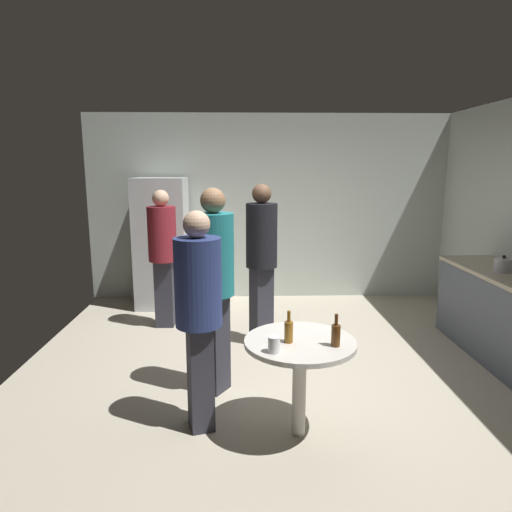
# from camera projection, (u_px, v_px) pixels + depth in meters

# --- Properties ---
(ground_plane) EXTENTS (5.20, 5.20, 0.10)m
(ground_plane) POSITION_uv_depth(u_px,v_px,m) (284.00, 376.00, 4.37)
(ground_plane) COLOR #B2A893
(wall_back) EXTENTS (5.32, 0.06, 2.70)m
(wall_back) POSITION_uv_depth(u_px,v_px,m) (269.00, 208.00, 6.68)
(wall_back) COLOR beige
(wall_back) RESTS_ON ground_plane
(refrigerator) EXTENTS (0.70, 0.68, 1.80)m
(refrigerator) POSITION_uv_depth(u_px,v_px,m) (162.00, 243.00, 6.30)
(refrigerator) COLOR silver
(refrigerator) RESTS_ON ground_plane
(kitchen_counter) EXTENTS (0.64, 1.89, 0.90)m
(kitchen_counter) POSITION_uv_depth(u_px,v_px,m) (506.00, 317.00, 4.58)
(kitchen_counter) COLOR #4C515B
(kitchen_counter) RESTS_ON ground_plane
(kettle) EXTENTS (0.24, 0.17, 0.18)m
(kettle) POSITION_uv_depth(u_px,v_px,m) (503.00, 265.00, 4.54)
(kettle) COLOR #B2B2B7
(kettle) RESTS_ON kitchen_counter
(foreground_table) EXTENTS (0.80, 0.80, 0.73)m
(foreground_table) POSITION_uv_depth(u_px,v_px,m) (300.00, 354.00, 3.22)
(foreground_table) COLOR beige
(foreground_table) RESTS_ON ground_plane
(beer_bottle_amber) EXTENTS (0.06, 0.06, 0.23)m
(beer_bottle_amber) POSITION_uv_depth(u_px,v_px,m) (289.00, 331.00, 3.15)
(beer_bottle_amber) COLOR #8C5919
(beer_bottle_amber) RESTS_ON foreground_table
(beer_bottle_brown) EXTENTS (0.06, 0.06, 0.23)m
(beer_bottle_brown) POSITION_uv_depth(u_px,v_px,m) (336.00, 334.00, 3.08)
(beer_bottle_brown) COLOR #593314
(beer_bottle_brown) RESTS_ON foreground_table
(plastic_cup_white) EXTENTS (0.08, 0.08, 0.11)m
(plastic_cup_white) POSITION_uv_depth(u_px,v_px,m) (274.00, 345.00, 2.98)
(plastic_cup_white) COLOR white
(plastic_cup_white) RESTS_ON foreground_table
(person_in_teal_shirt) EXTENTS (0.47, 0.47, 1.78)m
(person_in_teal_shirt) POSITION_uv_depth(u_px,v_px,m) (214.00, 275.00, 3.81)
(person_in_teal_shirt) COLOR #2D2D38
(person_in_teal_shirt) RESTS_ON ground_plane
(person_in_maroon_shirt) EXTENTS (0.34, 0.34, 1.68)m
(person_in_maroon_shirt) POSITION_uv_depth(u_px,v_px,m) (163.00, 248.00, 5.43)
(person_in_maroon_shirt) COLOR #2D2D38
(person_in_maroon_shirt) RESTS_ON ground_plane
(person_in_black_shirt) EXTENTS (0.47, 0.47, 1.77)m
(person_in_black_shirt) POSITION_uv_depth(u_px,v_px,m) (262.00, 252.00, 4.90)
(person_in_black_shirt) COLOR #2D2D38
(person_in_black_shirt) RESTS_ON ground_plane
(person_in_navy_shirt) EXTENTS (0.42, 0.42, 1.65)m
(person_in_navy_shirt) POSITION_uv_depth(u_px,v_px,m) (199.00, 305.00, 3.26)
(person_in_navy_shirt) COLOR #2D2D38
(person_in_navy_shirt) RESTS_ON ground_plane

